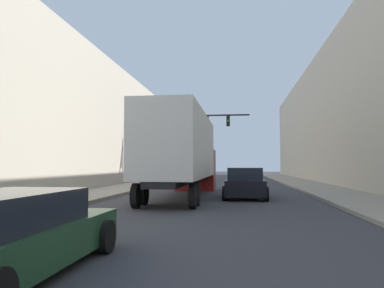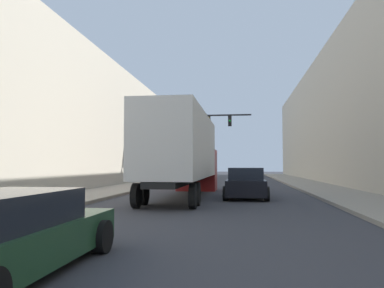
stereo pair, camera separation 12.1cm
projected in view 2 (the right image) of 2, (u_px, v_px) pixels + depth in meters
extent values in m
cube|color=gray|center=(317.00, 187.00, 27.86)|extent=(3.48, 80.00, 0.15)
cube|color=gray|center=(136.00, 186.00, 29.72)|extent=(3.48, 80.00, 0.15)
cube|color=beige|center=(382.00, 105.00, 27.57)|extent=(6.00, 80.00, 12.27)
cube|color=#BCB29E|center=(80.00, 124.00, 30.63)|extent=(6.00, 80.00, 10.11)
cube|color=silver|center=(182.00, 146.00, 19.07)|extent=(2.58, 10.88, 3.19)
cube|color=black|center=(182.00, 180.00, 18.98)|extent=(1.29, 10.88, 0.24)
cube|color=maroon|center=(197.00, 170.00, 25.51)|extent=(2.58, 2.28, 2.74)
cylinder|color=black|center=(136.00, 196.00, 14.91)|extent=(0.25, 1.00, 1.00)
cylinder|color=black|center=(193.00, 196.00, 14.60)|extent=(0.25, 1.00, 1.00)
cylinder|color=black|center=(144.00, 193.00, 16.09)|extent=(0.25, 1.00, 1.00)
cylinder|color=black|center=(197.00, 194.00, 15.79)|extent=(0.25, 1.00, 1.00)
cylinder|color=black|center=(181.00, 183.00, 25.62)|extent=(0.25, 1.00, 1.00)
cylinder|color=black|center=(214.00, 183.00, 25.31)|extent=(0.25, 1.00, 1.00)
cube|color=#234C2D|center=(9.00, 245.00, 5.81)|extent=(1.73, 4.67, 0.61)
cube|color=#1E232D|center=(1.00, 209.00, 5.61)|extent=(1.53, 2.57, 0.52)
cylinder|color=black|center=(20.00, 234.00, 7.53)|extent=(0.25, 0.64, 0.64)
cylinder|color=black|center=(102.00, 237.00, 7.30)|extent=(0.25, 0.64, 0.64)
cube|color=black|center=(246.00, 187.00, 19.59)|extent=(1.95, 4.67, 0.78)
cube|color=#1E232D|center=(246.00, 174.00, 19.39)|extent=(1.71, 2.57, 0.61)
cylinder|color=black|center=(228.00, 189.00, 21.32)|extent=(0.25, 0.70, 0.70)
cylinder|color=black|center=(263.00, 189.00, 21.06)|extent=(0.25, 0.70, 0.70)
cylinder|color=black|center=(226.00, 193.00, 17.99)|extent=(0.25, 0.70, 0.70)
cylinder|color=black|center=(267.00, 194.00, 17.73)|extent=(0.25, 0.70, 0.70)
cylinder|color=black|center=(167.00, 149.00, 32.71)|extent=(0.20, 0.20, 6.32)
cube|color=black|center=(209.00, 115.00, 32.39)|extent=(7.31, 0.12, 0.12)
cube|color=black|center=(188.00, 122.00, 32.60)|extent=(0.30, 0.24, 0.90)
sphere|color=gold|center=(188.00, 121.00, 32.46)|extent=(0.18, 0.18, 0.18)
cube|color=black|center=(209.00, 121.00, 32.36)|extent=(0.30, 0.24, 0.90)
sphere|color=gold|center=(209.00, 118.00, 32.23)|extent=(0.18, 0.18, 0.18)
cube|color=black|center=(230.00, 121.00, 32.11)|extent=(0.30, 0.24, 0.90)
sphere|color=green|center=(230.00, 121.00, 31.98)|extent=(0.18, 0.18, 0.18)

